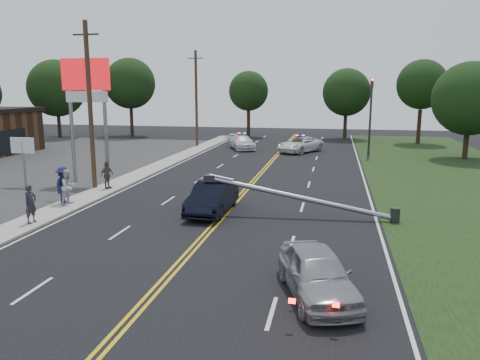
% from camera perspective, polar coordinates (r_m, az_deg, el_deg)
% --- Properties ---
extents(ground, '(120.00, 120.00, 0.00)m').
position_cam_1_polar(ground, '(16.06, -8.59, -11.38)').
color(ground, black).
rests_on(ground, ground).
extents(sidewalk, '(1.80, 70.00, 0.12)m').
position_cam_1_polar(sidewalk, '(28.18, -17.76, -1.85)').
color(sidewalk, '#A29D92').
rests_on(sidewalk, ground).
extents(centerline_yellow, '(0.36, 80.00, 0.00)m').
position_cam_1_polar(centerline_yellow, '(25.22, -0.82, -2.90)').
color(centerline_yellow, gold).
rests_on(centerline_yellow, ground).
extents(pylon_sign, '(3.20, 0.35, 8.00)m').
position_cam_1_polar(pylon_sign, '(32.04, -18.22, 10.34)').
color(pylon_sign, gray).
rests_on(pylon_sign, ground).
extents(small_sign, '(1.60, 0.14, 3.10)m').
position_cam_1_polar(small_sign, '(32.48, -24.96, 3.38)').
color(small_sign, gray).
rests_on(small_sign, ground).
extents(traffic_signal, '(0.28, 0.41, 7.05)m').
position_cam_1_polar(traffic_signal, '(44.06, 15.64, 8.20)').
color(traffic_signal, '#2D2D30').
rests_on(traffic_signal, ground).
extents(fallen_streetlight, '(9.36, 0.44, 1.91)m').
position_cam_1_polar(fallen_streetlight, '(22.54, 8.54, -2.35)').
color(fallen_streetlight, '#2D2D30').
rests_on(fallen_streetlight, ground).
extents(utility_pole_mid, '(1.60, 0.28, 10.00)m').
position_cam_1_polar(utility_pole_mid, '(29.67, -17.82, 8.58)').
color(utility_pole_mid, '#382619').
rests_on(utility_pole_mid, ground).
extents(utility_pole_far, '(1.60, 0.28, 10.00)m').
position_cam_1_polar(utility_pole_far, '(50.05, -5.35, 9.86)').
color(utility_pole_far, '#382619').
rests_on(utility_pole_far, ground).
extents(tree_4, '(7.06, 7.06, 9.69)m').
position_cam_1_polar(tree_4, '(63.71, -21.47, 10.36)').
color(tree_4, black).
rests_on(tree_4, ground).
extents(tree_5, '(6.46, 6.46, 10.00)m').
position_cam_1_polar(tree_5, '(62.95, -13.26, 11.37)').
color(tree_5, black).
rests_on(tree_5, ground).
extents(tree_6, '(5.02, 5.02, 8.33)m').
position_cam_1_polar(tree_6, '(60.47, 1.05, 10.78)').
color(tree_6, black).
rests_on(tree_6, ground).
extents(tree_7, '(5.76, 5.76, 8.56)m').
position_cam_1_polar(tree_7, '(59.26, 12.85, 10.37)').
color(tree_7, black).
rests_on(tree_7, ground).
extents(tree_8, '(5.48, 5.48, 9.31)m').
position_cam_1_polar(tree_8, '(56.41, 21.30, 10.78)').
color(tree_8, black).
rests_on(tree_8, ground).
extents(tree_9, '(6.33, 6.33, 8.43)m').
position_cam_1_polar(tree_9, '(45.33, 26.24, 8.89)').
color(tree_9, black).
rests_on(tree_9, ground).
extents(crashed_sedan, '(1.73, 4.79, 1.57)m').
position_cam_1_polar(crashed_sedan, '(23.39, -3.37, -2.09)').
color(crashed_sedan, black).
rests_on(crashed_sedan, ground).
extents(waiting_sedan, '(3.00, 4.66, 1.47)m').
position_cam_1_polar(waiting_sedan, '(14.29, 9.37, -11.12)').
color(waiting_sedan, '#999BA1').
rests_on(waiting_sedan, ground).
extents(emergency_a, '(4.73, 5.90, 1.49)m').
position_cam_1_polar(emergency_a, '(46.11, 7.31, 4.31)').
color(emergency_a, white).
rests_on(emergency_a, ground).
extents(emergency_b, '(3.85, 5.31, 1.43)m').
position_cam_1_polar(emergency_b, '(47.96, 0.24, 4.62)').
color(emergency_b, silver).
rests_on(emergency_b, ground).
extents(bystander_a, '(0.53, 0.71, 1.78)m').
position_cam_1_polar(bystander_a, '(23.11, -24.17, -2.65)').
color(bystander_a, '#2A2932').
rests_on(bystander_a, sidewalk).
extents(bystander_b, '(0.88, 1.03, 1.85)m').
position_cam_1_polar(bystander_b, '(26.13, -20.20, -0.78)').
color(bystander_b, silver).
rests_on(bystander_b, sidewalk).
extents(bystander_c, '(0.82, 1.32, 1.96)m').
position_cam_1_polar(bystander_c, '(26.44, -20.73, -0.56)').
color(bystander_c, '#1B1C44').
rests_on(bystander_c, sidewalk).
extents(bystander_d, '(0.69, 1.07, 1.68)m').
position_cam_1_polar(bystander_d, '(29.47, -15.92, 0.60)').
color(bystander_d, '#594C47').
rests_on(bystander_d, sidewalk).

